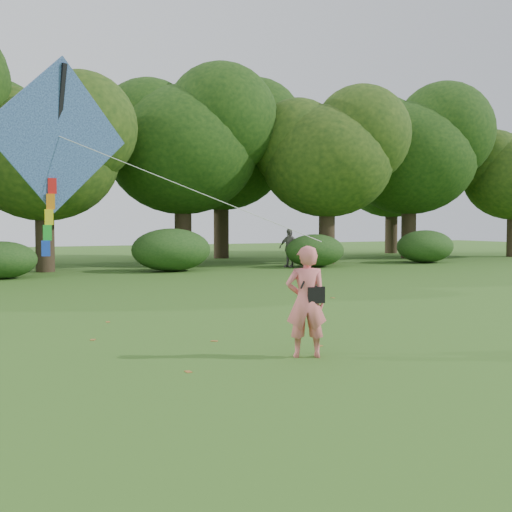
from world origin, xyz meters
name	(u,v)px	position (x,y,z in m)	size (l,w,h in m)	color
ground	(343,351)	(0.00, 0.00, 0.00)	(100.00, 100.00, 0.00)	#265114
man_kite_flyer	(306,302)	(-0.80, -0.14, 0.88)	(0.64, 0.42, 1.77)	#F07075
bystander_right	(289,248)	(8.86, 17.87, 0.92)	(1.08, 0.45, 1.84)	slate
crossbody_bag	(314,294)	(-0.68, -0.17, 1.00)	(0.43, 0.20, 0.71)	black
flying_kite	(58,138)	(-4.18, 2.24, 3.53)	(4.87, 2.89, 3.29)	#2561A3
tree_line	(113,152)	(1.67, 22.88, 5.60)	(54.70, 15.30, 9.48)	#3A2D1E
shrub_band	(86,254)	(-0.72, 17.60, 0.86)	(39.15, 3.22, 1.88)	#264919
fallen_leaves	(181,332)	(-1.80, 2.94, 0.01)	(11.58, 12.10, 0.01)	#975D29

